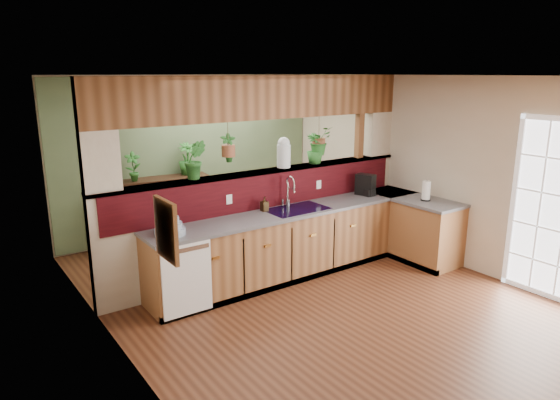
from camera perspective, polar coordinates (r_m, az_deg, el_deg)
ground at (r=5.99m, az=5.68°, el=-11.80°), size 4.60×7.00×0.01m
ceiling at (r=5.38m, az=6.38°, el=13.91°), size 4.60×7.00×0.01m
wall_back at (r=8.43m, az=-9.93°, el=5.06°), size 4.60×0.02×2.60m
wall_left at (r=4.42m, az=-17.04°, el=-3.86°), size 0.02×7.00×2.60m
wall_right at (r=7.24m, az=19.84°, el=2.90°), size 0.02×7.00×2.60m
pass_through_partition at (r=6.62m, az=-1.53°, el=1.78°), size 4.60×0.21×2.60m
pass_through_ledge at (r=6.57m, az=-1.76°, el=3.28°), size 4.60×0.21×0.04m
header_beam at (r=6.46m, az=-1.83°, el=11.62°), size 4.60×0.15×0.55m
sage_backwall at (r=8.41m, az=-9.87°, el=5.05°), size 4.55×0.02×2.55m
countertop at (r=6.94m, az=6.30°, el=-4.08°), size 4.14×1.52×0.90m
dishwasher at (r=5.57m, az=-10.57°, el=-8.90°), size 0.58×0.03×0.82m
navy_sink at (r=6.55m, az=1.92°, el=-1.71°), size 0.82×0.50×0.18m
french_door at (r=6.64m, az=28.67°, el=-1.24°), size 0.06×1.02×2.16m
framed_print at (r=3.64m, az=-12.85°, el=-3.37°), size 0.04×0.35×0.45m
faucet at (r=6.59m, az=1.04°, el=1.15°), size 0.19×0.19×0.42m
dish_stack at (r=5.61m, az=-12.49°, el=-2.99°), size 0.34×0.34×0.30m
soap_dispenser at (r=6.42m, az=-1.80°, el=-0.45°), size 0.09×0.09×0.19m
coffee_maker at (r=7.35m, az=9.79°, el=1.64°), size 0.16×0.27×0.31m
paper_towel at (r=7.22m, az=16.36°, el=0.98°), size 0.14×0.14×0.29m
glass_jar at (r=6.71m, az=0.43°, el=5.47°), size 0.18×0.18×0.41m
ledge_plant_left at (r=6.04m, az=-9.66°, el=4.57°), size 0.32×0.29×0.47m
ledge_plant_right at (r=7.03m, az=4.01°, el=5.88°), size 0.26×0.26×0.42m
hanging_plant_a at (r=6.22m, az=-5.95°, el=7.00°), size 0.23×0.20×0.48m
hanging_plant_b at (r=7.04m, az=4.48°, el=8.13°), size 0.39×0.35×0.51m
shelving_console at (r=8.09m, az=-13.72°, el=-1.35°), size 1.67×0.67×1.09m
shelf_plant_a at (r=7.80m, az=-16.44°, el=3.69°), size 0.27×0.21×0.45m
shelf_plant_b at (r=8.12m, az=-10.55°, el=4.66°), size 0.29×0.29×0.51m
floor_plant at (r=7.67m, az=-2.44°, el=-2.98°), size 0.66×0.58×0.69m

